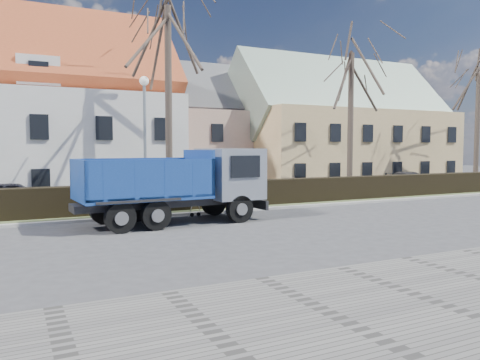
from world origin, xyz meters
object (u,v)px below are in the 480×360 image
streetlight (145,143)px  cart_frame (191,209)px  parked_car_a (14,194)px  parked_car_b (409,180)px  dump_truck (167,185)px

streetlight → cart_frame: streetlight is taller
parked_car_a → parked_car_b: 26.11m
cart_frame → parked_car_b: parked_car_b is taller
streetlight → parked_car_b: (20.36, 2.92, -2.61)m
cart_frame → parked_car_a: 9.87m
parked_car_b → parked_car_a: bearing=68.4°
parked_car_a → parked_car_b: parked_car_a is taller
cart_frame → parked_car_b: size_ratio=0.17×
parked_car_a → cart_frame: bearing=-131.3°
dump_truck → parked_car_b: size_ratio=1.73×
streetlight → cart_frame: 4.33m
dump_truck → parked_car_a: dump_truck is taller
dump_truck → cart_frame: bearing=37.5°
parked_car_a → parked_car_b: bearing=-88.5°
dump_truck → streetlight: streetlight is taller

